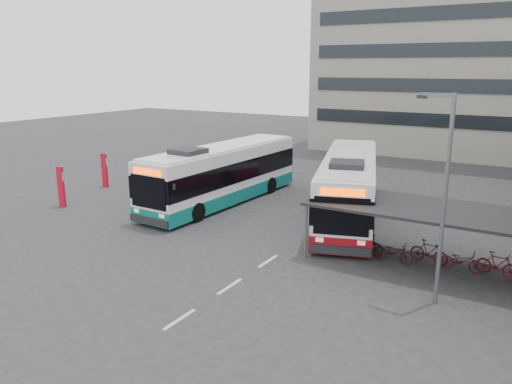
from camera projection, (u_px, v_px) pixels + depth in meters
The scene contains 10 objects.
ground at pixel (221, 251), 22.85m from camera, with size 120.00×120.00×0.00m, color #28282B.
bike_shelter at pixel (429, 235), 20.79m from camera, with size 10.00×4.00×2.54m.
office_block at pixel (490, 20), 46.78m from camera, with size 30.00×15.00×25.00m, color gray.
road_markings at pixel (230, 286), 19.11m from camera, with size 0.15×7.60×0.01m.
bus_main at pixel (349, 187), 27.38m from camera, with size 6.54×13.01×3.78m.
bus_teal at pixel (223, 174), 30.68m from camera, with size 3.23×12.87×3.78m.
pedestrian at pixel (170, 196), 28.71m from camera, with size 0.69×0.45×1.89m, color black.
lamp_post at pixel (443, 188), 16.82m from camera, with size 1.29×0.32×7.37m.
sign_totem_mid at pixel (61, 186), 29.74m from camera, with size 0.53×0.17×2.46m.
sign_totem_north at pixel (104, 170), 34.67m from camera, with size 0.51×0.17×2.38m.
Camera 1 is at (12.43, -17.63, 8.18)m, focal length 35.00 mm.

